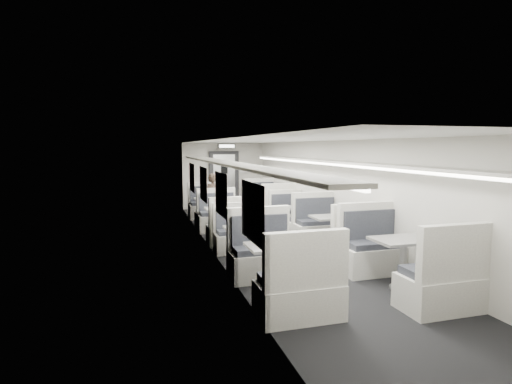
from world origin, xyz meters
TOP-DOWN VIEW (x-y plane):
  - room at (0.00, 0.00)m, footprint 3.24×12.24m
  - booth_left_a at (-1.00, 3.22)m, footprint 1.05×2.13m
  - booth_left_b at (-1.00, 1.22)m, footprint 1.05×2.14m
  - booth_left_c at (-1.00, -0.96)m, footprint 0.97×1.96m
  - booth_left_d at (-1.00, -2.90)m, footprint 1.12×2.27m
  - booth_right_a at (1.00, 3.71)m, footprint 1.08×2.20m
  - booth_right_b at (1.00, 1.30)m, footprint 0.96×1.94m
  - booth_right_c at (1.00, -0.77)m, footprint 1.09×2.21m
  - booth_right_d at (1.00, -3.18)m, footprint 1.15×2.34m
  - passenger at (-0.88, 3.22)m, footprint 0.60×0.47m
  - window_a at (-1.49, 3.40)m, footprint 0.02×1.18m
  - window_b at (-1.49, 1.20)m, footprint 0.02×1.18m
  - window_c at (-1.49, -1.00)m, footprint 0.02×1.18m
  - window_d at (-1.49, -3.20)m, footprint 0.02×1.18m
  - luggage_rack_left at (-1.24, -0.30)m, footprint 0.46×10.40m
  - luggage_rack_right at (1.24, -0.30)m, footprint 0.46×10.40m
  - vestibule_door at (0.00, 5.93)m, footprint 1.10×0.13m
  - exit_sign at (0.00, 5.44)m, footprint 0.62×0.12m
  - wall_notice at (0.75, 5.92)m, footprint 0.32×0.02m

SIDE VIEW (x-z plane):
  - booth_right_b at x=1.00m, z-range -0.17..0.87m
  - booth_left_c at x=-1.00m, z-range -0.17..0.88m
  - booth_left_a at x=-1.00m, z-range -0.19..0.95m
  - booth_left_b at x=-1.00m, z-range -0.19..0.95m
  - booth_right_a at x=1.00m, z-range -0.19..0.98m
  - booth_right_c at x=1.00m, z-range -0.20..0.99m
  - booth_left_d at x=-1.00m, z-range -0.20..1.01m
  - booth_right_d at x=1.00m, z-range -0.21..1.04m
  - passenger at x=-0.88m, z-range 0.00..1.47m
  - vestibule_door at x=0.00m, z-range -0.01..2.09m
  - room at x=0.00m, z-range -0.12..2.52m
  - window_a at x=-1.49m, z-range 0.93..1.77m
  - window_b at x=-1.49m, z-range 0.93..1.77m
  - window_c at x=-1.49m, z-range 0.93..1.77m
  - window_d at x=-1.49m, z-range 0.93..1.77m
  - wall_notice at x=0.75m, z-range 1.30..1.70m
  - luggage_rack_left at x=-1.24m, z-range 1.87..1.96m
  - luggage_rack_right at x=1.24m, z-range 1.87..1.96m
  - exit_sign at x=0.00m, z-range 2.20..2.36m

